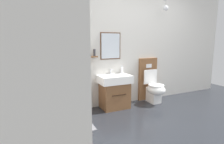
{
  "coord_description": "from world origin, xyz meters",
  "views": [
    {
      "loc": [
        -2.45,
        -1.95,
        1.39
      ],
      "look_at": [
        -0.97,
        1.16,
        0.81
      ],
      "focal_mm": 29.47,
      "sensor_mm": 36.0,
      "label": 1
    }
  ],
  "objects_px": {
    "toilet": "(152,86)",
    "toothbrush_cup": "(48,76)",
    "vanity_sink_right": "(114,91)",
    "soap_dispenser": "(122,70)",
    "vanity_sink_left": "(65,97)"
  },
  "relations": [
    {
      "from": "vanity_sink_right",
      "to": "toothbrush_cup",
      "type": "bearing_deg",
      "value": 173.13
    },
    {
      "from": "toothbrush_cup",
      "to": "soap_dispenser",
      "type": "xyz_separation_m",
      "value": [
        1.55,
        0.01,
        0.01
      ]
    },
    {
      "from": "vanity_sink_left",
      "to": "toothbrush_cup",
      "type": "xyz_separation_m",
      "value": [
        -0.25,
        0.15,
        0.38
      ]
    },
    {
      "from": "vanity_sink_left",
      "to": "toilet",
      "type": "bearing_deg",
      "value": -0.18
    },
    {
      "from": "vanity_sink_right",
      "to": "toilet",
      "type": "xyz_separation_m",
      "value": [
        0.96,
        -0.01,
        0.01
      ]
    },
    {
      "from": "vanity_sink_left",
      "to": "toothbrush_cup",
      "type": "relative_size",
      "value": 3.5
    },
    {
      "from": "vanity_sink_right",
      "to": "soap_dispenser",
      "type": "bearing_deg",
      "value": 32.19
    },
    {
      "from": "toilet",
      "to": "toothbrush_cup",
      "type": "relative_size",
      "value": 5.04
    },
    {
      "from": "soap_dispenser",
      "to": "toilet",
      "type": "bearing_deg",
      "value": -13.7
    },
    {
      "from": "vanity_sink_left",
      "to": "soap_dispenser",
      "type": "height_order",
      "value": "soap_dispenser"
    },
    {
      "from": "toothbrush_cup",
      "to": "vanity_sink_right",
      "type": "bearing_deg",
      "value": -6.87
    },
    {
      "from": "vanity_sink_right",
      "to": "toilet",
      "type": "distance_m",
      "value": 0.96
    },
    {
      "from": "toilet",
      "to": "toothbrush_cup",
      "type": "height_order",
      "value": "toilet"
    },
    {
      "from": "vanity_sink_left",
      "to": "toothbrush_cup",
      "type": "height_order",
      "value": "toothbrush_cup"
    },
    {
      "from": "toothbrush_cup",
      "to": "soap_dispenser",
      "type": "relative_size",
      "value": 1.18
    }
  ]
}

